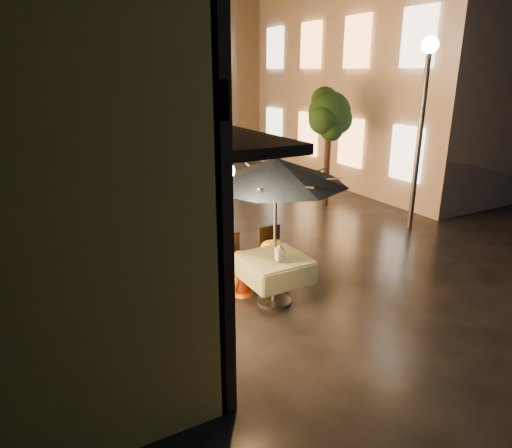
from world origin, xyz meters
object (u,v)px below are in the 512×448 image
streetlamp_near (424,101)px  patio_umbrella (276,171)px  person_yellow (273,241)px  cafe_table (275,269)px  person_orange (238,252)px  table_lantern (279,252)px  bicycle_0 (161,231)px

streetlamp_near → patio_umbrella: streetlamp_near is taller
patio_umbrella → person_yellow: patio_umbrella is taller
cafe_table → person_orange: person_orange is taller
streetlamp_near → person_orange: (-5.08, -1.00, -2.18)m
streetlamp_near → table_lantern: size_ratio=16.92×
streetlamp_near → patio_umbrella: size_ratio=1.72×
streetlamp_near → person_orange: size_ratio=2.89×
cafe_table → person_yellow: (0.33, 0.58, 0.20)m
person_yellow → bicycle_0: bearing=-73.5°
streetlamp_near → person_yellow: size_ratio=2.68×
streetlamp_near → bicycle_0: 6.30m
patio_umbrella → table_lantern: (-0.00, -0.13, -1.23)m
streetlamp_near → person_yellow: 5.00m
person_yellow → person_orange: bearing=-9.8°
streetlamp_near → patio_umbrella: bearing=-161.5°
table_lantern → person_yellow: bearing=65.5°
streetlamp_near → cafe_table: bearing=-161.5°
person_orange → cafe_table: bearing=134.6°
bicycle_0 → cafe_table: bearing=-144.0°
cafe_table → person_yellow: bearing=60.7°
bicycle_0 → person_orange: bearing=-147.8°
table_lantern → person_yellow: person_yellow is taller
cafe_table → patio_umbrella: bearing=-7.1°
table_lantern → person_yellow: 0.80m
streetlamp_near → table_lantern: bearing=-160.1°
patio_umbrella → table_lantern: patio_umbrella is taller
table_lantern → bicycle_0: size_ratio=0.16×
table_lantern → person_orange: (-0.34, 0.72, -0.18)m
cafe_table → person_orange: (-0.34, 0.58, 0.15)m
cafe_table → person_orange: 0.69m
table_lantern → streetlamp_near: bearing=19.9°
streetlamp_near → table_lantern: 5.42m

